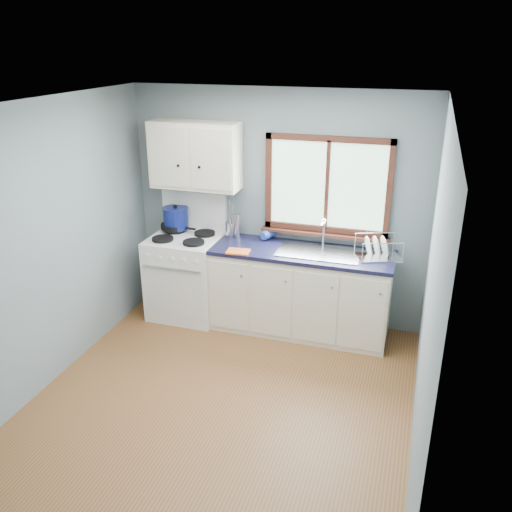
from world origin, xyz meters
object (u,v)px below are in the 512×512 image
(sink, at_px, (319,258))
(skillet, at_px, (174,226))
(utensil_crock, at_px, (231,229))
(gas_range, at_px, (186,274))
(dish_rack, at_px, (377,252))
(stockpot, at_px, (176,218))
(thermos, at_px, (237,226))
(base_cabinets, at_px, (300,295))

(sink, xyz_separation_m, skillet, (-1.68, 0.13, 0.13))
(sink, bearing_deg, utensil_crock, 168.97)
(gas_range, relative_size, skillet, 3.16)
(sink, bearing_deg, gas_range, -179.29)
(sink, bearing_deg, dish_rack, 5.47)
(gas_range, xyz_separation_m, stockpot, (-0.17, 0.16, 0.59))
(utensil_crock, height_order, dish_rack, utensil_crock)
(gas_range, distance_m, stockpot, 0.64)
(stockpot, bearing_deg, skillet, -143.58)
(stockpot, height_order, dish_rack, stockpot)
(gas_range, bearing_deg, utensil_crock, 25.00)
(sink, height_order, stockpot, stockpot)
(utensil_crock, bearing_deg, stockpot, -174.98)
(dish_rack, bearing_deg, skillet, 156.90)
(skillet, xyz_separation_m, stockpot, (0.02, 0.02, 0.10))
(gas_range, height_order, skillet, gas_range)
(sink, height_order, dish_rack, sink)
(skillet, xyz_separation_m, utensil_crock, (0.66, 0.07, 0.02))
(gas_range, distance_m, sink, 1.53)
(thermos, bearing_deg, dish_rack, -3.39)
(base_cabinets, xyz_separation_m, dish_rack, (0.75, 0.05, 0.57))
(base_cabinets, height_order, thermos, thermos)
(gas_range, bearing_deg, sink, 0.71)
(sink, bearing_deg, stockpot, 175.06)
(stockpot, bearing_deg, base_cabinets, -5.52)
(gas_range, xyz_separation_m, thermos, (0.56, 0.16, 0.56))
(sink, bearing_deg, base_cabinets, 179.87)
(base_cabinets, height_order, skillet, skillet)
(gas_range, relative_size, base_cabinets, 0.74)
(stockpot, xyz_separation_m, dish_rack, (2.23, -0.09, -0.11))
(utensil_crock, xyz_separation_m, dish_rack, (1.59, -0.14, -0.03))
(utensil_crock, bearing_deg, base_cabinets, -13.30)
(stockpot, bearing_deg, gas_range, -43.49)
(gas_range, height_order, base_cabinets, gas_range)
(gas_range, height_order, utensil_crock, gas_range)
(sink, relative_size, stockpot, 2.24)
(stockpot, xyz_separation_m, thermos, (0.73, 0.00, -0.03))
(thermos, xyz_separation_m, dish_rack, (1.50, -0.09, -0.08))
(sink, xyz_separation_m, utensil_crock, (-1.02, 0.20, 0.14))
(base_cabinets, height_order, stockpot, stockpot)
(base_cabinets, relative_size, stockpot, 4.93)
(sink, relative_size, utensil_crock, 2.06)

